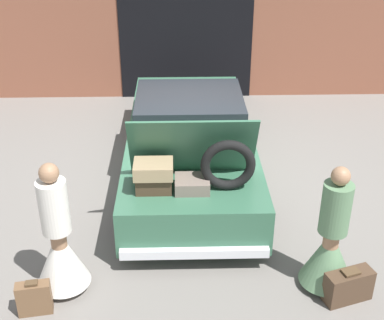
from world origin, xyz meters
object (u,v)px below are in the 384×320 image
Objects in this scene: car at (190,142)px; suitcase_beside_left_person at (34,298)px; person_left at (60,246)px; person_right at (330,246)px; suitcase_beside_right_person at (348,286)px.

suitcase_beside_left_person is (-1.80, -3.09, -0.38)m from car.
person_left is 3.12m from person_right.
car reaches higher than suitcase_beside_left_person.
person_right is (1.56, -2.72, -0.02)m from car.
person_right is (3.12, -0.05, -0.02)m from person_left.
person_left is at bearing 174.70° from suitcase_beside_right_person.
car is at bearing 59.72° from suitcase_beside_left_person.
car is 3.09m from person_left.
person_left is (-1.56, -2.67, 0.01)m from car.
car is 3.60m from suitcase_beside_left_person.
person_right is at bearing -60.20° from car.
car reaches higher than person_right.
suitcase_beside_right_person is (3.56, 0.11, -0.01)m from suitcase_beside_left_person.
person_left reaches higher than suitcase_beside_right_person.
person_right is 3.71× the size of suitcase_beside_left_person.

